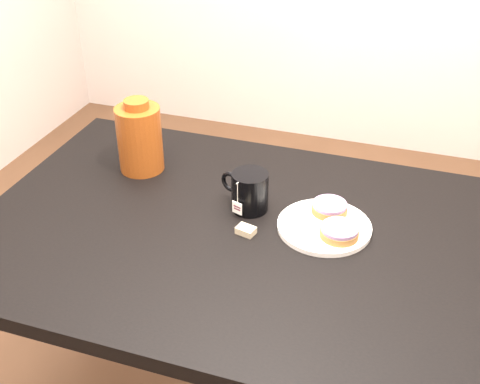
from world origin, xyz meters
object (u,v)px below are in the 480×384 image
Objects in this scene: table at (254,258)px; plate at (324,226)px; teabag_pouch at (246,230)px; bagel_front at (339,232)px; mug at (249,191)px; bagel_back at (330,208)px; bagel_package at (140,138)px.

table is 0.20m from plate.
table is 0.10m from teabag_pouch.
bagel_front reaches higher than table.
teabag_pouch is at bearing -155.86° from plate.
mug is at bearing 115.45° from table.
bagel_back reaches higher than teabag_pouch.
mug is at bearing 165.76° from bagel_front.
table is at bearing -45.27° from mug.
mug is (-0.21, -0.03, 0.03)m from bagel_back.
plate reaches higher than table.
table is 6.54× the size of bagel_package.
bagel_package is at bearing 167.17° from plate.
bagel_package reaches higher than mug.
mug reaches higher than table.
plate is 2.45× the size of bagel_back.
bagel_package is (-0.56, 0.13, 0.09)m from plate.
mug reaches higher than bagel_back.
table is 0.23m from bagel_front.
bagel_front is (0.20, 0.03, 0.11)m from table.
bagel_back is 0.21m from mug.
bagel_back is 2.12× the size of teabag_pouch.
bagel_front is 0.63m from bagel_package.
bagel_back reaches higher than plate.
plate is at bearing 140.12° from bagel_front.
plate is 1.80× the size of bagel_front.
bagel_package reaches higher than plate.
bagel_package is at bearing -176.48° from mug.
bagel_back is 0.44× the size of bagel_package.
bagel_front is at bearing 8.63° from table.
plate is at bearing 24.14° from teabag_pouch.
table is 6.00× the size of plate.
bagel_front is 2.87× the size of teabag_pouch.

